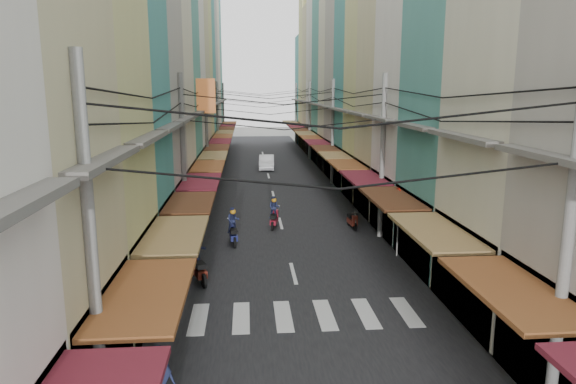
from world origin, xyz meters
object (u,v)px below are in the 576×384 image
bicycle (403,238)px  market_umbrella (550,264)px  traffic_sign (398,206)px  white_car (267,169)px

bicycle → market_umbrella: market_umbrella is taller
bicycle → traffic_sign: size_ratio=0.54×
white_car → market_umbrella: size_ratio=1.77×
white_car → traffic_sign: size_ratio=1.46×
bicycle → traffic_sign: traffic_sign is taller
white_car → market_umbrella: 34.77m
market_umbrella → white_car: bearing=101.9°
white_car → market_umbrella: market_umbrella is taller
market_umbrella → traffic_sign: traffic_sign is taller
white_car → traffic_sign: traffic_sign is taller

